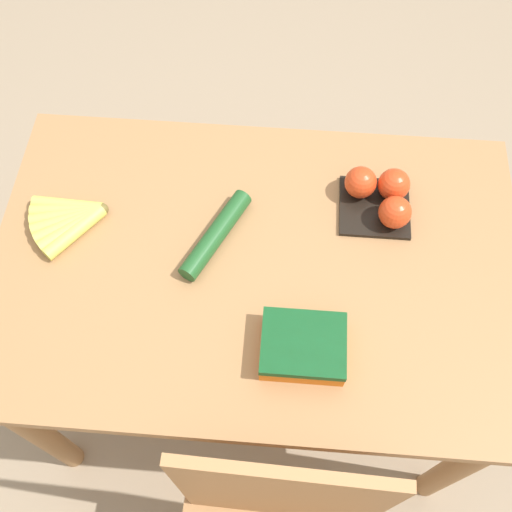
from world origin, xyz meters
name	(u,v)px	position (x,y,z in m)	size (l,w,h in m)	color
ground_plane	(256,367)	(0.00, 0.00, 0.00)	(12.00, 12.00, 0.00)	gray
dining_table	(256,285)	(0.00, 0.00, 0.62)	(1.19, 0.78, 0.73)	#9E7044
banana_bunch	(70,219)	(0.43, -0.07, 0.75)	(0.18, 0.16, 0.03)	brown
tomato_pack	(381,195)	(-0.27, -0.17, 0.77)	(0.16, 0.16, 0.08)	black
carrot_bag	(303,346)	(-0.11, 0.20, 0.76)	(0.17, 0.14, 0.05)	orange
cucumber_near	(216,234)	(0.09, -0.05, 0.75)	(0.14, 0.23, 0.04)	#1E5123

